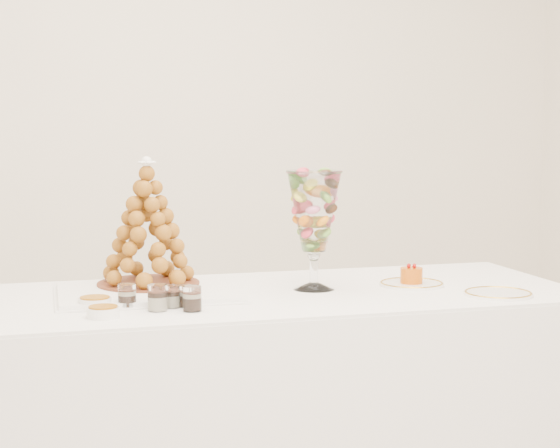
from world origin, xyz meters
name	(u,v)px	position (x,y,z in m)	size (l,w,h in m)	color
buffet_table	(267,408)	(0.06, 0.22, 0.38)	(2.05, 0.88, 0.77)	white
lace_tray	(148,293)	(-0.31, 0.29, 0.78)	(0.56, 0.42, 0.02)	white
macaron_vase	(314,213)	(0.23, 0.23, 1.02)	(0.18, 0.18, 0.39)	white
cake_plate	(412,284)	(0.56, 0.20, 0.77)	(0.22, 0.22, 0.01)	white
spare_plate	(498,294)	(0.75, -0.05, 0.77)	(0.22, 0.22, 0.01)	white
verrine_a	(127,296)	(-0.41, 0.11, 0.81)	(0.05, 0.05, 0.07)	white
verrine_b	(172,296)	(-0.28, 0.07, 0.80)	(0.05, 0.05, 0.07)	white
verrine_c	(185,296)	(-0.24, 0.08, 0.80)	(0.05, 0.05, 0.06)	white
verrine_d	(158,298)	(-0.33, 0.04, 0.81)	(0.06, 0.06, 0.08)	white
verrine_e	(192,299)	(-0.23, 0.00, 0.81)	(0.05, 0.05, 0.07)	white
ramekin_back	(95,303)	(-0.50, 0.14, 0.78)	(0.10, 0.10, 0.03)	white
ramekin_front	(103,312)	(-0.49, 0.00, 0.78)	(0.09, 0.09, 0.03)	white
croquembouche	(148,223)	(-0.29, 0.39, 0.99)	(0.34, 0.34, 0.42)	brown
mousse_cake	(411,275)	(0.56, 0.19, 0.81)	(0.07, 0.07, 0.07)	#C95509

